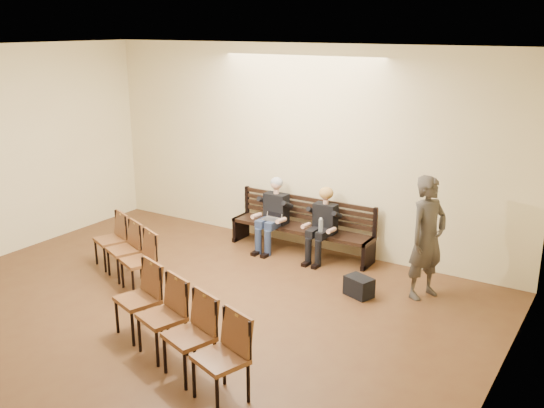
# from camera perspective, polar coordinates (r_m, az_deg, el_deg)

# --- Properties ---
(ground) EXTENTS (10.00, 10.00, 0.00)m
(ground) POSITION_cam_1_polar(r_m,az_deg,el_deg) (7.43, -17.53, -14.95)
(ground) COLOR #54371D
(ground) RESTS_ON ground
(room_walls) EXTENTS (8.02, 10.01, 3.51)m
(room_walls) POSITION_cam_1_polar(r_m,az_deg,el_deg) (7.02, -14.47, 5.75)
(room_walls) COLOR beige
(room_walls) RESTS_ON ground
(bench) EXTENTS (2.60, 0.90, 0.45)m
(bench) POSITION_cam_1_polar(r_m,az_deg,el_deg) (10.47, 2.74, -3.35)
(bench) COLOR black
(bench) RESTS_ON ground
(seated_man) EXTENTS (0.50, 0.70, 1.21)m
(seated_man) POSITION_cam_1_polar(r_m,az_deg,el_deg) (10.49, 0.12, -1.12)
(seated_man) COLOR black
(seated_man) RESTS_ON ground
(seated_woman) EXTENTS (0.47, 0.65, 1.09)m
(seated_woman) POSITION_cam_1_polar(r_m,az_deg,el_deg) (10.06, 4.76, -2.31)
(seated_woman) COLOR black
(seated_woman) RESTS_ON ground
(laptop) EXTENTS (0.32, 0.26, 0.22)m
(laptop) POSITION_cam_1_polar(r_m,az_deg,el_deg) (10.37, -0.09, -1.58)
(laptop) COLOR silver
(laptop) RESTS_ON bench
(water_bottle) EXTENTS (0.09, 0.09, 0.24)m
(water_bottle) POSITION_cam_1_polar(r_m,az_deg,el_deg) (9.83, 4.60, -2.61)
(water_bottle) COLOR silver
(water_bottle) RESTS_ON bench
(bag) EXTENTS (0.46, 0.38, 0.29)m
(bag) POSITION_cam_1_polar(r_m,az_deg,el_deg) (8.93, 8.19, -7.70)
(bag) COLOR black
(bag) RESTS_ON ground
(passerby) EXTENTS (0.76, 0.89, 2.06)m
(passerby) POSITION_cam_1_polar(r_m,az_deg,el_deg) (8.80, 14.47, -2.26)
(passerby) COLOR #38342E
(passerby) RESTS_ON ground
(chair_row_front) EXTENTS (1.65, 1.05, 0.88)m
(chair_row_front) POSITION_cam_1_polar(r_m,az_deg,el_deg) (9.64, -13.80, -4.26)
(chair_row_front) COLOR brown
(chair_row_front) RESTS_ON ground
(chair_row_back) EXTENTS (2.35, 1.22, 0.95)m
(chair_row_back) POSITION_cam_1_polar(r_m,az_deg,el_deg) (7.14, -9.12, -11.36)
(chair_row_back) COLOR brown
(chair_row_back) RESTS_ON ground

